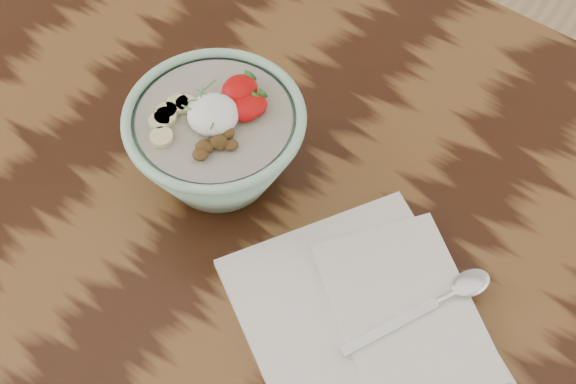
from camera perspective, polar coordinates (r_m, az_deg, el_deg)
name	(u,v)px	position (r cm, az deg, el deg)	size (l,w,h in cm)	color
table	(247,237)	(98.95, -2.97, -3.23)	(160.00, 90.00, 75.00)	black
breakfast_bowl	(217,140)	(87.48, -5.06, 3.68)	(19.49, 19.49, 13.04)	#97CBA7
napkin	(373,329)	(82.71, 6.09, -9.68)	(34.99, 33.06, 1.70)	white
spoon	(451,294)	(84.08, 11.50, -7.10)	(9.19, 16.97, 0.93)	silver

